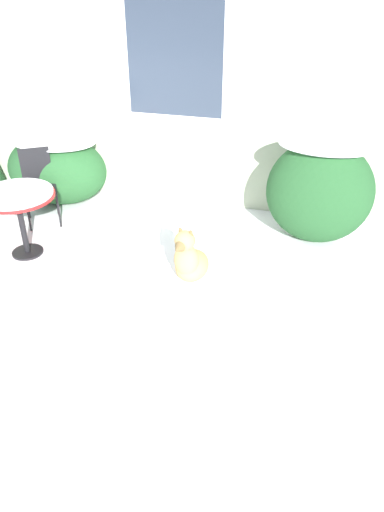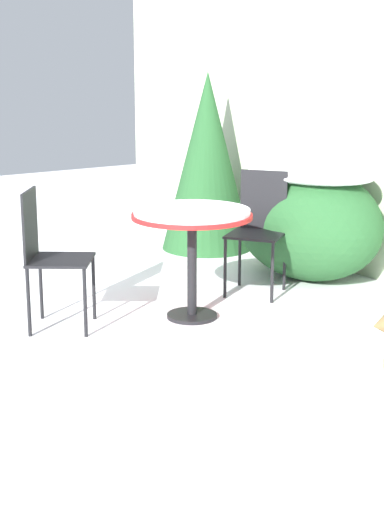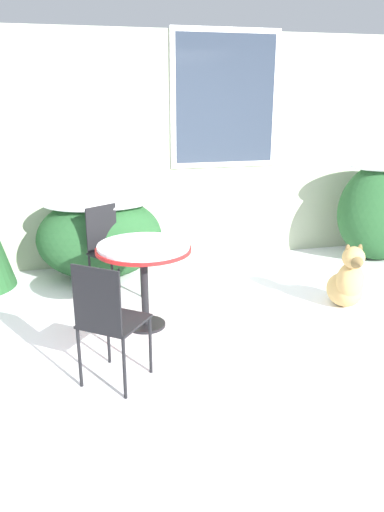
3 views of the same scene
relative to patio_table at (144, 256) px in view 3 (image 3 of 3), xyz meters
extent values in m
plane|color=white|center=(0.48, -0.38, -0.66)|extent=(16.00, 16.00, 0.00)
cube|color=#B2BC9E|center=(0.48, 1.82, 0.67)|extent=(8.00, 0.06, 2.65)
cube|color=silver|center=(1.27, 1.77, 1.25)|extent=(1.30, 0.04, 1.55)
cube|color=#2D3847|center=(1.27, 1.76, 1.25)|extent=(1.18, 0.01, 1.43)
ellipsoid|color=#235128|center=(-0.28, 1.36, -0.20)|extent=(1.37, 0.94, 0.92)
ellipsoid|color=white|center=(-0.28, 1.36, 0.20)|extent=(1.17, 0.80, 0.12)
cylinder|color=black|center=(0.00, 0.00, -0.65)|extent=(0.35, 0.35, 0.03)
cylinder|color=black|center=(0.00, 0.00, -0.30)|extent=(0.07, 0.07, 0.67)
cylinder|color=red|center=(0.00, 0.00, 0.06)|extent=(0.82, 0.82, 0.03)
cylinder|color=white|center=(0.00, 0.00, 0.09)|extent=(0.78, 0.78, 0.03)
cube|color=black|center=(-0.18, 0.73, -0.20)|extent=(0.55, 0.55, 0.02)
cube|color=black|center=(-0.29, 0.89, 0.04)|extent=(0.32, 0.21, 0.45)
cylinder|color=black|center=(-0.24, 0.48, -0.43)|extent=(0.02, 0.02, 0.45)
cylinder|color=black|center=(0.07, 0.68, -0.43)|extent=(0.02, 0.02, 0.45)
cylinder|color=black|center=(-0.43, 0.78, -0.43)|extent=(0.02, 0.02, 0.45)
cylinder|color=black|center=(-0.13, 0.98, -0.43)|extent=(0.02, 0.02, 0.45)
cube|color=black|center=(-0.34, -0.81, -0.20)|extent=(0.56, 0.56, 0.02)
cube|color=black|center=(-0.46, -0.96, 0.04)|extent=(0.30, 0.24, 0.45)
cylinder|color=black|center=(-0.09, -0.78, -0.43)|extent=(0.02, 0.02, 0.45)
cylinder|color=black|center=(-0.37, -0.56, -0.43)|extent=(0.02, 0.02, 0.45)
cylinder|color=black|center=(-0.31, -1.07, -0.43)|extent=(0.02, 0.02, 0.45)
cylinder|color=black|center=(-0.59, -0.84, -0.43)|extent=(0.02, 0.02, 0.45)
ellipsoid|color=tan|center=(1.95, 0.00, -0.50)|extent=(0.42, 0.48, 0.32)
ellipsoid|color=tan|center=(1.93, -0.12, -0.36)|extent=(0.30, 0.28, 0.35)
sphere|color=tan|center=(1.92, -0.15, -0.12)|extent=(0.21, 0.21, 0.21)
cone|color=brown|center=(1.89, -0.30, -0.14)|extent=(0.13, 0.12, 0.11)
ellipsoid|color=brown|center=(1.87, -0.12, -0.04)|extent=(0.05, 0.04, 0.09)
ellipsoid|color=brown|center=(1.98, -0.15, -0.04)|extent=(0.05, 0.04, 0.09)
ellipsoid|color=tan|center=(2.00, 0.19, -0.59)|extent=(0.11, 0.20, 0.06)
camera|label=1|loc=(3.09, -4.23, 2.33)|focal=35.00mm
camera|label=2|loc=(4.16, -3.06, 1.04)|focal=55.00mm
camera|label=3|loc=(-0.58, -4.02, 1.32)|focal=35.00mm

